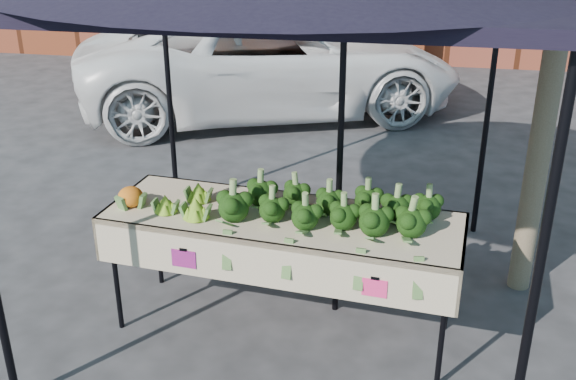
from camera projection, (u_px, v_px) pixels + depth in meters
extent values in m
plane|color=#272729|center=(273.00, 320.00, 4.89)|extent=(90.00, 90.00, 0.00)
cube|color=beige|center=(282.00, 274.00, 4.63)|extent=(2.46, 1.02, 0.90)
cube|color=#F22D8C|center=(186.00, 263.00, 4.27)|extent=(0.17, 0.01, 0.12)
cube|color=#FC2F7A|center=(382.00, 283.00, 4.05)|extent=(0.17, 0.01, 0.12)
ellipsoid|color=black|center=(331.00, 201.00, 4.37)|extent=(1.46, 0.56, 0.25)
ellipsoid|color=#75AF24|center=(186.00, 196.00, 4.52)|extent=(0.42, 0.46, 0.19)
ellipsoid|color=orange|center=(130.00, 194.00, 4.56)|extent=(0.19, 0.19, 0.17)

